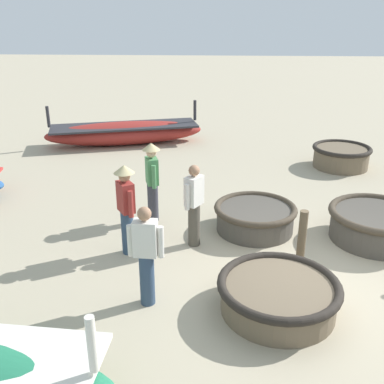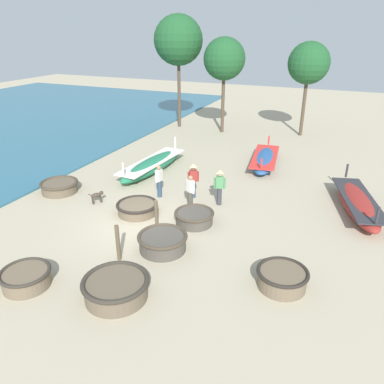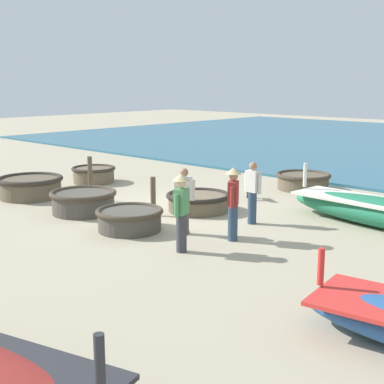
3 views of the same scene
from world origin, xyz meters
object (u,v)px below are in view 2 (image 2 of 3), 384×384
tree_rightmost (178,40)px  tree_tall_back (309,63)px  coracle_center (163,241)px  mooring_post_inland (156,212)px  long_boat_green_hull (152,165)px  fisherman_standing_left (220,185)px  fisherman_by_coracle (190,191)px  coracle_front_right (282,278)px  coracle_nearest (194,217)px  fisherman_with_hat (159,180)px  mooring_post_mid_beach (118,243)px  dog (97,195)px  tree_left_mid (224,59)px  coracle_upturned (116,287)px  long_boat_ochre_hull (357,203)px  coracle_tilted (137,208)px  long_boat_red_hull (265,159)px  coracle_beside_post (26,277)px  fisherman_hauling (193,178)px  coracle_far_left (59,186)px

tree_rightmost → tree_tall_back: (9.36, 1.10, -1.38)m
coracle_center → mooring_post_inland: bearing=124.6°
long_boat_green_hull → fisherman_standing_left: bearing=-27.6°
long_boat_green_hull → fisherman_by_coracle: fisherman_by_coracle is taller
mooring_post_inland → tree_rightmost: 17.34m
coracle_front_right → coracle_nearest: size_ratio=0.98×
fisherman_with_hat → mooring_post_mid_beach: 5.32m
dog → tree_left_mid: (1.11, 14.14, 4.89)m
coracle_upturned → long_boat_ochre_hull: long_boat_ochre_hull is taller
long_boat_green_hull → fisherman_by_coracle: 5.10m
coracle_tilted → long_boat_red_hull: (3.61, 8.27, 0.06)m
coracle_upturned → fisherman_with_hat: fisherman_with_hat is taller
dog → coracle_front_right: bearing=-17.1°
coracle_front_right → coracle_beside_post: 7.90m
fisherman_by_coracle → tree_tall_back: tree_tall_back is taller
coracle_beside_post → fisherman_with_hat: fisherman_with_hat is taller
fisherman_by_coracle → dog: size_ratio=2.70×
mooring_post_mid_beach → coracle_beside_post: bearing=-128.2°
coracle_center → long_boat_ochre_hull: long_boat_ochre_hull is taller
coracle_upturned → fisherman_hauling: 7.53m
coracle_front_right → tree_left_mid: size_ratio=0.24×
coracle_nearest → mooring_post_mid_beach: size_ratio=1.22×
coracle_center → dog: (-4.53, 2.31, 0.04)m
fisherman_hauling → fisherman_by_coracle: bearing=-72.7°
tree_rightmost → tree_tall_back: tree_rightmost is taller
long_boat_green_hull → tree_left_mid: (0.75, 9.61, 4.88)m
coracle_far_left → coracle_beside_post: coracle_beside_post is taller
fisherman_standing_left → coracle_tilted: bearing=-142.9°
fisherman_standing_left → tree_tall_back: tree_tall_back is taller
coracle_front_right → long_boat_ochre_hull: (2.01, 6.48, 0.06)m
fisherman_hauling → mooring_post_inland: (-0.34, -3.00, -0.43)m
coracle_front_right → coracle_beside_post: bearing=-157.1°
fisherman_by_coracle → tree_left_mid: 14.07m
coracle_center → tree_left_mid: size_ratio=0.27×
tree_rightmost → mooring_post_mid_beach: bearing=-71.4°
coracle_center → long_boat_green_hull: size_ratio=0.32×
coracle_front_right → tree_tall_back: size_ratio=0.25×
fisherman_hauling → fisherman_standing_left: bearing=-10.8°
long_boat_ochre_hull → tree_rightmost: tree_rightmost is taller
tree_rightmost → tree_tall_back: bearing=6.7°
fisherman_with_hat → mooring_post_inland: (1.14, -2.43, -0.31)m
dog → long_boat_green_hull: bearing=85.5°
fisherman_by_coracle → fisherman_with_hat: bearing=162.1°
coracle_center → fisherman_standing_left: (0.62, 4.34, 0.62)m
fisherman_standing_left → tree_left_mid: size_ratio=0.25×
dog → tree_rightmost: bearing=100.2°
fisherman_standing_left → mooring_post_mid_beach: bearing=-107.3°
coracle_tilted → coracle_beside_post: (-0.61, -5.62, 0.03)m
coracle_upturned → tree_left_mid: bearing=99.9°
coracle_nearest → long_boat_ochre_hull: size_ratio=0.31×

